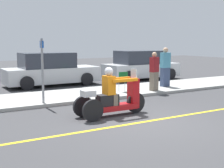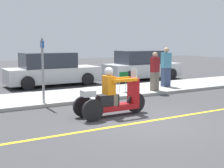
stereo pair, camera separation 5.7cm
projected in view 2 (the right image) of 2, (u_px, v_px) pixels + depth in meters
name	position (u px, v px, depth m)	size (l,w,h in m)	color
ground_plane	(144.00, 122.00, 8.65)	(60.00, 60.00, 0.00)	#38383A
lane_stripe	(132.00, 124.00, 8.44)	(24.00, 0.12, 0.01)	gold
sidewalk_strip	(77.00, 95.00, 12.58)	(28.00, 2.80, 0.12)	#9E9E99
motorcycle_trike	(112.00, 98.00, 9.28)	(2.30, 0.72, 1.48)	black
spectator_far_back	(155.00, 72.00, 13.32)	(0.44, 0.34, 1.65)	#726656
spectator_end_of_line	(166.00, 68.00, 14.50)	(0.44, 0.27, 1.82)	#38476B
folding_chair_set_back	(126.00, 80.00, 13.08)	(0.47, 0.47, 0.82)	#A5A8AD
parked_car_lot_far	(51.00, 70.00, 15.66)	(4.68, 1.94, 1.66)	silver
parked_car_lot_right	(141.00, 66.00, 18.21)	(4.48, 2.01, 1.68)	silver
street_sign	(43.00, 68.00, 10.55)	(0.08, 0.36, 2.20)	gray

